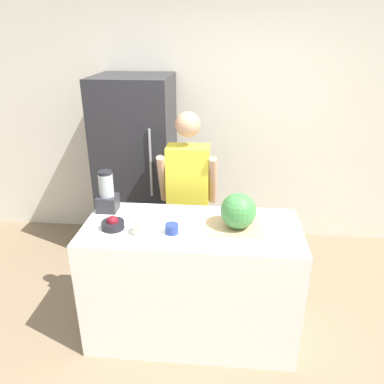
# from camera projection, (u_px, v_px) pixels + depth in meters

# --- Properties ---
(ground_plane) EXTENTS (14.00, 14.00, 0.00)m
(ground_plane) POSITION_uv_depth(u_px,v_px,m) (187.00, 364.00, 2.71)
(ground_plane) COLOR #7F6B51
(wall_back) EXTENTS (8.00, 0.06, 2.60)m
(wall_back) POSITION_uv_depth(u_px,v_px,m) (206.00, 123.00, 4.04)
(wall_back) COLOR silver
(wall_back) RESTS_ON ground_plane
(counter_island) EXTENTS (1.54, 0.69, 0.95)m
(counter_island) POSITION_uv_depth(u_px,v_px,m) (192.00, 281.00, 2.84)
(counter_island) COLOR white
(counter_island) RESTS_ON ground_plane
(refrigerator) EXTENTS (0.74, 0.76, 1.84)m
(refrigerator) POSITION_uv_depth(u_px,v_px,m) (137.00, 168.00, 3.86)
(refrigerator) COLOR #232328
(refrigerator) RESTS_ON ground_plane
(person) EXTENTS (0.50, 0.26, 1.62)m
(person) POSITION_uv_depth(u_px,v_px,m) (188.00, 200.00, 3.32)
(person) COLOR #4C608C
(person) RESTS_ON ground_plane
(cutting_board) EXTENTS (0.39, 0.29, 0.01)m
(cutting_board) POSITION_uv_depth(u_px,v_px,m) (234.00, 226.00, 2.63)
(cutting_board) COLOR tan
(cutting_board) RESTS_ON counter_island
(watermelon) EXTENTS (0.25, 0.25, 0.25)m
(watermelon) POSITION_uv_depth(u_px,v_px,m) (238.00, 211.00, 2.56)
(watermelon) COLOR #3D7F3D
(watermelon) RESTS_ON cutting_board
(bowl_cherries) EXTENTS (0.16, 0.16, 0.09)m
(bowl_cherries) POSITION_uv_depth(u_px,v_px,m) (113.00, 224.00, 2.61)
(bowl_cherries) COLOR black
(bowl_cherries) RESTS_ON counter_island
(bowl_cream) EXTENTS (0.15, 0.15, 0.12)m
(bowl_cream) POSITION_uv_depth(u_px,v_px,m) (143.00, 227.00, 2.54)
(bowl_cream) COLOR beige
(bowl_cream) RESTS_ON counter_island
(bowl_small_blue) EXTENTS (0.09, 0.09, 0.07)m
(bowl_small_blue) POSITION_uv_depth(u_px,v_px,m) (172.00, 229.00, 2.55)
(bowl_small_blue) COLOR navy
(bowl_small_blue) RESTS_ON counter_island
(blender) EXTENTS (0.15, 0.15, 0.32)m
(blender) POSITION_uv_depth(u_px,v_px,m) (107.00, 194.00, 2.83)
(blender) COLOR #28282D
(blender) RESTS_ON counter_island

